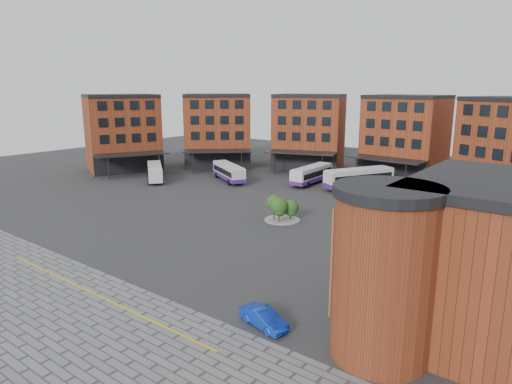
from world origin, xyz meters
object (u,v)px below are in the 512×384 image
Objects in this scene: bus_c at (312,174)px; bus_e at (438,200)px; tree_island at (282,208)px; bus_a at (155,171)px; bus_d at (359,178)px; bus_f at (489,218)px; blue_car at (264,318)px; bus_b at (229,172)px.

bus_e is (22.40, -5.59, 0.09)m from bus_c.
tree_island is 0.38× the size of bus_e.
bus_a is 0.79× the size of bus_d.
bus_f is (7.07, -5.31, 0.06)m from bus_e.
bus_c is 47.96m from blue_car.
tree_island is at bearing -63.64° from bus_a.
tree_island is 22.31m from bus_d.
bus_e is at bearing 3.54° from bus_d.
bus_c reaches higher than bus_a.
bus_f is at bearing -65.99° from bus_b.
bus_d is (8.13, 1.01, 0.19)m from bus_c.
bus_d reaches higher than tree_island.
tree_island is at bearing -94.82° from bus_b.
bus_a is at bearing 70.92° from blue_car.
bus_c is (-8.56, 21.30, -0.10)m from tree_island.
bus_b is (10.41, 7.65, -0.09)m from bus_a.
bus_b is at bearing -142.82° from bus_f.
bus_d is at bearing 4.60° from bus_c.
bus_d is at bearing 91.12° from tree_island.
bus_a is at bearing -125.12° from bus_d.
bus_b is at bearing -15.22° from bus_a.
tree_island is 32.27m from bus_a.
bus_f reaches higher than bus_a.
tree_island is 20.94m from bus_e.
blue_car is at bearing -77.96° from bus_e.
tree_island reaches higher than bus_c.
tree_island is at bearing 44.92° from blue_car.
bus_f reaches higher than bus_b.
bus_a is at bearing -155.98° from bus_e.
blue_car is (34.44, -35.80, -0.95)m from bus_b.
bus_e reaches higher than bus_b.
bus_f is at bearing 26.45° from tree_island.
bus_c is 2.74× the size of blue_car.
tree_island is 25.20m from blue_car.
bus_b is at bearing -130.80° from bus_d.
tree_island is 23.36m from bus_f.
blue_car is (44.85, -28.15, -1.04)m from bus_a.
bus_b is at bearing 56.93° from blue_car.
bus_a is 0.81× the size of bus_e.
bus_a is at bearing 155.77° from bus_b.
tree_island is 0.43× the size of bus_b.
blue_car is at bearing -58.12° from tree_island.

